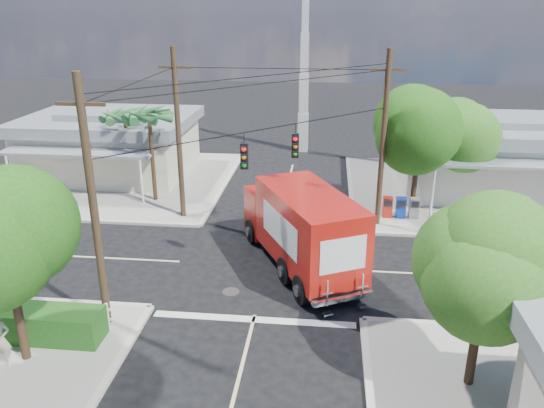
# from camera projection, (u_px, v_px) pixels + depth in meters

# --- Properties ---
(ground) EXTENTS (120.00, 120.00, 0.00)m
(ground) POSITION_uv_depth(u_px,v_px,m) (267.00, 266.00, 23.54)
(ground) COLOR black
(ground) RESTS_ON ground
(sidewalk_ne) EXTENTS (14.12, 14.12, 0.14)m
(sidewalk_ne) POSITION_uv_depth(u_px,v_px,m) (463.00, 193.00, 32.55)
(sidewalk_ne) COLOR gray
(sidewalk_ne) RESTS_ON ground
(sidewalk_nw) EXTENTS (14.12, 14.12, 0.14)m
(sidewalk_nw) POSITION_uv_depth(u_px,v_px,m) (122.00, 181.00, 34.74)
(sidewalk_nw) COLOR gray
(sidewalk_nw) RESTS_ON ground
(road_markings) EXTENTS (32.00, 32.00, 0.01)m
(road_markings) POSITION_uv_depth(u_px,v_px,m) (263.00, 282.00, 22.17)
(road_markings) COLOR beige
(road_markings) RESTS_ON ground
(building_ne) EXTENTS (11.80, 10.20, 4.50)m
(building_ne) POSITION_uv_depth(u_px,v_px,m) (491.00, 153.00, 32.60)
(building_ne) COLOR silver
(building_ne) RESTS_ON sidewalk_ne
(building_nw) EXTENTS (10.80, 10.20, 4.30)m
(building_nw) POSITION_uv_depth(u_px,v_px,m) (111.00, 142.00, 35.57)
(building_nw) COLOR beige
(building_nw) RESTS_ON sidewalk_nw
(radio_tower) EXTENTS (0.80, 0.80, 17.00)m
(radio_tower) POSITION_uv_depth(u_px,v_px,m) (304.00, 79.00, 40.11)
(radio_tower) COLOR silver
(radio_tower) RESTS_ON ground
(tree_sw_front) EXTENTS (3.88, 3.78, 6.03)m
(tree_sw_front) POSITION_uv_depth(u_px,v_px,m) (3.00, 240.00, 15.71)
(tree_sw_front) COLOR #422D1C
(tree_sw_front) RESTS_ON sidewalk_sw
(tree_ne_front) EXTENTS (4.21, 4.14, 6.66)m
(tree_ne_front) POSITION_uv_depth(u_px,v_px,m) (420.00, 131.00, 27.43)
(tree_ne_front) COLOR #422D1C
(tree_ne_front) RESTS_ON sidewalk_ne
(tree_ne_back) EXTENTS (3.77, 3.66, 5.82)m
(tree_ne_back) POSITION_uv_depth(u_px,v_px,m) (461.00, 133.00, 29.42)
(tree_ne_back) COLOR #422D1C
(tree_ne_back) RESTS_ON sidewalk_ne
(tree_se) EXTENTS (3.67, 3.54, 5.62)m
(tree_se) POSITION_uv_depth(u_px,v_px,m) (487.00, 268.00, 14.68)
(tree_se) COLOR #422D1C
(tree_se) RESTS_ON sidewalk_se
(palm_nw_front) EXTENTS (3.01, 3.08, 5.59)m
(palm_nw_front) POSITION_uv_depth(u_px,v_px,m) (149.00, 117.00, 29.50)
(palm_nw_front) COLOR #422D1C
(palm_nw_front) RESTS_ON sidewalk_nw
(palm_nw_back) EXTENTS (3.01, 3.08, 5.19)m
(palm_nw_back) POSITION_uv_depth(u_px,v_px,m) (125.00, 117.00, 31.23)
(palm_nw_back) COLOR #422D1C
(palm_nw_back) RESTS_ON sidewalk_nw
(utility_poles) EXTENTS (12.00, 10.68, 9.00)m
(utility_poles) POSITION_uv_depth(u_px,v_px,m) (236.00, 154.00, 23.55)
(utility_poles) COLOR #473321
(utility_poles) RESTS_ON ground
(picket_fence) EXTENTS (5.94, 0.06, 1.00)m
(picket_fence) POSITION_uv_depth(u_px,v_px,m) (32.00, 310.00, 18.88)
(picket_fence) COLOR silver
(picket_fence) RESTS_ON sidewalk_sw
(hedge_sw) EXTENTS (6.20, 1.20, 1.10)m
(hedge_sw) POSITION_uv_depth(u_px,v_px,m) (14.00, 322.00, 18.15)
(hedge_sw) COLOR #174813
(hedge_sw) RESTS_ON sidewalk_sw
(vending_boxes) EXTENTS (1.90, 0.50, 1.10)m
(vending_boxes) POSITION_uv_depth(u_px,v_px,m) (401.00, 208.00, 28.41)
(vending_boxes) COLOR #B51E15
(vending_boxes) RESTS_ON sidewalk_ne
(delivery_truck) EXTENTS (5.99, 8.67, 3.66)m
(delivery_truck) POSITION_uv_depth(u_px,v_px,m) (301.00, 228.00, 22.89)
(delivery_truck) COLOR black
(delivery_truck) RESTS_ON ground
(parked_car) EXTENTS (5.89, 2.75, 1.63)m
(parked_car) POSITION_uv_depth(u_px,v_px,m) (544.00, 244.00, 23.75)
(parked_car) COLOR silver
(parked_car) RESTS_ON ground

